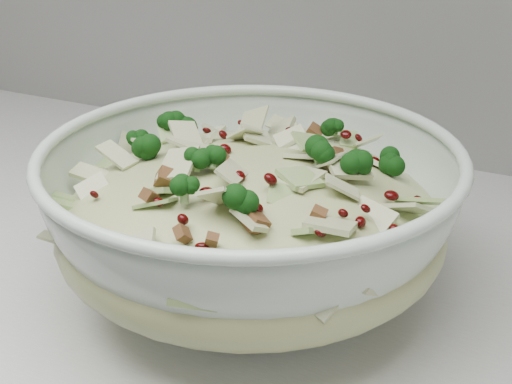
% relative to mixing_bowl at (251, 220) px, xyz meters
% --- Properties ---
extents(mixing_bowl, '(0.41, 0.41, 0.14)m').
position_rel_mixing_bowl_xyz_m(mixing_bowl, '(0.00, 0.00, 0.00)').
color(mixing_bowl, silver).
rests_on(mixing_bowl, counter).
extents(salad, '(0.45, 0.45, 0.14)m').
position_rel_mixing_bowl_xyz_m(salad, '(-0.00, 0.00, 0.02)').
color(salad, '#BABD81').
rests_on(salad, mixing_bowl).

